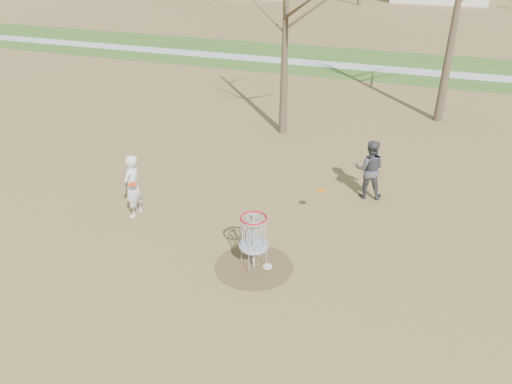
{
  "coord_description": "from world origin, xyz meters",
  "views": [
    {
      "loc": [
        3.28,
        -8.72,
        6.75
      ],
      "look_at": [
        -0.5,
        1.5,
        1.1
      ],
      "focal_mm": 35.0,
      "sensor_mm": 36.0,
      "label": 1
    }
  ],
  "objects_px": {
    "disc_golf_basket": "(254,233)",
    "player_throwing": "(370,169)",
    "disc_grounded": "(267,266)",
    "player_standing": "(133,186)"
  },
  "relations": [
    {
      "from": "disc_golf_basket",
      "to": "player_standing",
      "type": "bearing_deg",
      "value": 163.74
    },
    {
      "from": "disc_grounded",
      "to": "disc_golf_basket",
      "type": "bearing_deg",
      "value": -163.64
    },
    {
      "from": "player_standing",
      "to": "player_throwing",
      "type": "xyz_separation_m",
      "value": [
        5.67,
        3.24,
        -0.0
      ]
    },
    {
      "from": "player_standing",
      "to": "disc_golf_basket",
      "type": "height_order",
      "value": "player_standing"
    },
    {
      "from": "disc_golf_basket",
      "to": "player_throwing",
      "type": "bearing_deg",
      "value": 66.89
    },
    {
      "from": "player_throwing",
      "to": "disc_grounded",
      "type": "relative_size",
      "value": 7.82
    },
    {
      "from": "player_standing",
      "to": "disc_golf_basket",
      "type": "relative_size",
      "value": 1.28
    },
    {
      "from": "player_throwing",
      "to": "disc_golf_basket",
      "type": "height_order",
      "value": "player_throwing"
    },
    {
      "from": "disc_grounded",
      "to": "disc_golf_basket",
      "type": "height_order",
      "value": "disc_golf_basket"
    },
    {
      "from": "player_throwing",
      "to": "disc_golf_basket",
      "type": "xyz_separation_m",
      "value": [
        -1.86,
        -4.35,
        0.05
      ]
    }
  ]
}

